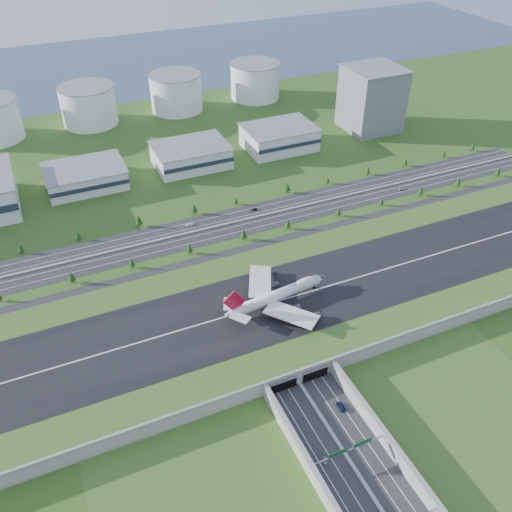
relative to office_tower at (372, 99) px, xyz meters
name	(u,v)px	position (x,y,z in m)	size (l,w,h in m)	color
ground	(257,318)	(-200.00, -195.00, -27.50)	(1200.00, 1200.00, 0.00)	#1C4616
airfield_deck	(257,313)	(-200.00, -195.09, -23.38)	(520.00, 100.00, 9.20)	gray
underpass_road	(355,463)	(-200.00, -294.42, -24.07)	(38.80, 120.40, 8.00)	#28282B
sign_gantry_near	(350,450)	(-200.00, -290.04, -20.55)	(38.70, 0.70, 9.80)	gray
north_expressway	(201,230)	(-200.00, -100.00, -27.44)	(560.00, 36.00, 0.12)	#28282B
tree_row	(206,224)	(-196.56, -100.47, -22.94)	(496.17, 48.62, 8.31)	#3D2819
hangar_mid_a	(85,177)	(-260.00, -5.00, -20.00)	(58.00, 42.00, 15.00)	silver
hangar_mid_b	(191,155)	(-175.00, -5.00, -19.00)	(58.00, 42.00, 17.00)	silver
hangar_mid_c	(279,138)	(-95.00, -5.00, -18.00)	(58.00, 42.00, 19.00)	silver
office_tower	(372,99)	(0.00, 0.00, 0.00)	(46.00, 46.00, 55.00)	slate
fuel_tank_b	(88,106)	(-235.00, 115.00, -10.00)	(50.00, 50.00, 35.00)	silver
fuel_tank_c	(176,93)	(-150.00, 115.00, -10.00)	(50.00, 50.00, 35.00)	silver
fuel_tank_d	(255,81)	(-65.00, 115.00, -10.00)	(50.00, 50.00, 35.00)	silver
bay_water	(96,67)	(-200.00, 285.00, -27.47)	(1200.00, 260.00, 0.06)	#354A65
boeing_747	(277,295)	(-188.64, -195.94, -13.75)	(65.28, 61.38, 20.22)	white
car_0	(325,460)	(-209.56, -286.71, -26.72)	(1.56, 3.87, 1.32)	#A4A4A8
car_2	(341,406)	(-188.93, -265.59, -26.54)	(2.79, 6.06, 1.68)	#0C1F3E
car_5	(254,209)	(-156.40, -90.79, -26.64)	(1.57, 4.49, 1.48)	black
car_6	(402,189)	(-41.17, -109.50, -26.65)	(2.42, 5.25, 1.46)	#BABABF
car_7	(189,224)	(-205.32, -90.82, -26.59)	(2.20, 5.42, 1.57)	white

